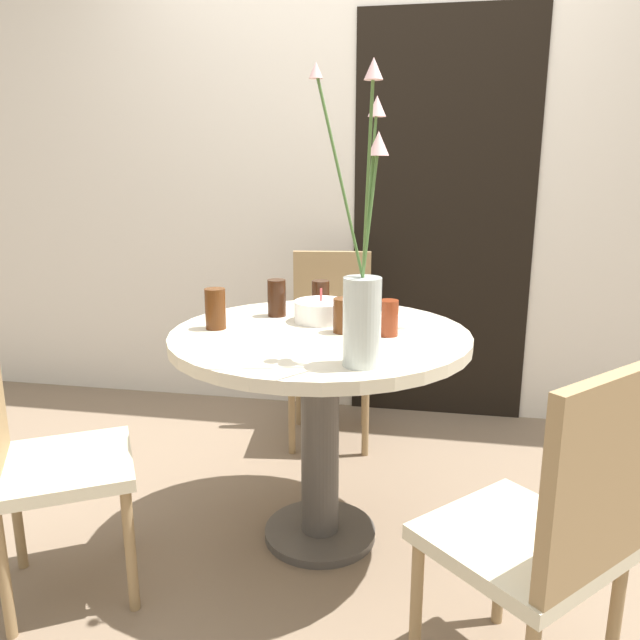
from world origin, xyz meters
TOP-DOWN VIEW (x-y plane):
  - ground_plane at (0.00, 0.00)m, footprint 16.00×16.00m
  - wall_back at (0.00, 1.30)m, footprint 8.00×0.05m
  - doorway_panel at (0.39, 1.27)m, footprint 0.90×0.01m
  - dining_table at (0.00, 0.00)m, footprint 1.00×1.00m
  - chair_near_front at (-0.11, 0.90)m, footprint 0.45×0.45m
  - chair_far_back at (-0.79, -0.46)m, footprint 0.55×0.55m
  - chair_left_flank at (0.66, -0.63)m, footprint 0.57×0.57m
  - birthday_cake at (-0.02, 0.14)m, footprint 0.19×0.19m
  - flower_vase at (0.18, -0.33)m, footprint 0.20×0.29m
  - side_plate at (0.24, 0.17)m, footprint 0.20×0.20m
  - drink_glass_0 at (0.23, -0.01)m, footprint 0.06×0.06m
  - drink_glass_1 at (-0.06, 0.35)m, footprint 0.07×0.07m
  - drink_glass_2 at (-0.20, 0.19)m, footprint 0.07×0.07m
  - drink_glass_3 at (0.08, 0.01)m, footprint 0.07×0.07m
  - drink_glass_4 at (-0.36, -0.03)m, footprint 0.07×0.07m

SIDE VIEW (x-z plane):
  - ground_plane at x=0.00m, z-range 0.00..0.00m
  - chair_near_front at x=-0.11m, z-range 0.06..0.96m
  - chair_far_back at x=-0.79m, z-range 0.06..0.96m
  - chair_left_flank at x=0.66m, z-range 0.06..0.96m
  - dining_table at x=0.00m, z-range 0.22..1.00m
  - side_plate at x=0.24m, z-range 0.77..0.78m
  - birthday_cake at x=-0.02m, z-range 0.75..0.87m
  - drink_glass_1 at x=-0.06m, z-range 0.77..0.88m
  - drink_glass_3 at x=0.08m, z-range 0.77..0.89m
  - drink_glass_0 at x=0.23m, z-range 0.77..0.89m
  - drink_glass_2 at x=-0.20m, z-range 0.77..0.91m
  - drink_glass_4 at x=-0.36m, z-range 0.77..0.91m
  - flower_vase at x=0.18m, z-range 0.60..1.39m
  - doorway_panel at x=0.39m, z-range 0.00..2.05m
  - wall_back at x=0.00m, z-range 0.00..2.60m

